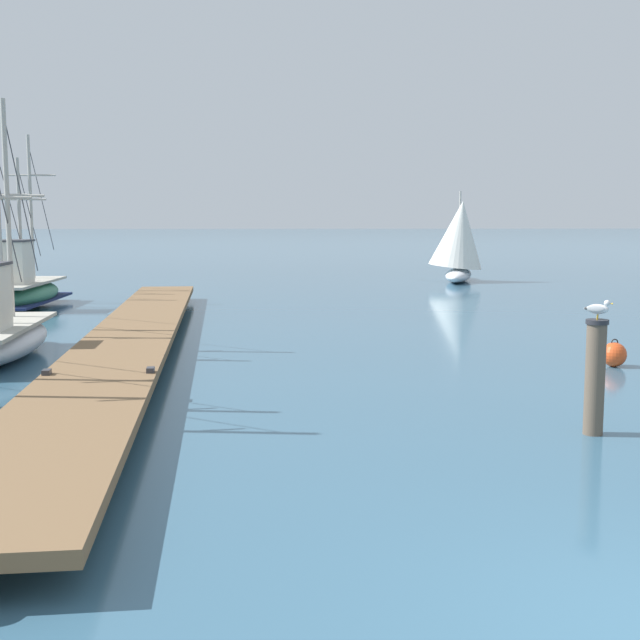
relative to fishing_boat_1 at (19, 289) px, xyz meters
The scene contains 6 objects.
floating_dock 10.31m from the fishing_boat_1, 60.60° to the right, with size 3.21×23.89×0.53m.
fishing_boat_1 is the anchor object (origin of this frame).
mooring_piling 20.28m from the fishing_boat_1, 52.41° to the right, with size 0.30×0.30×1.55m.
perched_seagull 20.30m from the fishing_boat_1, 52.41° to the right, with size 0.34×0.27×0.27m.
mooring_buoy 18.48m from the fishing_boat_1, 37.16° to the right, with size 0.48×0.48×0.55m.
distant_sailboat 19.27m from the fishing_boat_1, 31.27° to the left, with size 3.26×4.88×4.06m.
Camera 1 is at (-3.16, -4.98, 2.90)m, focal length 46.19 mm.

